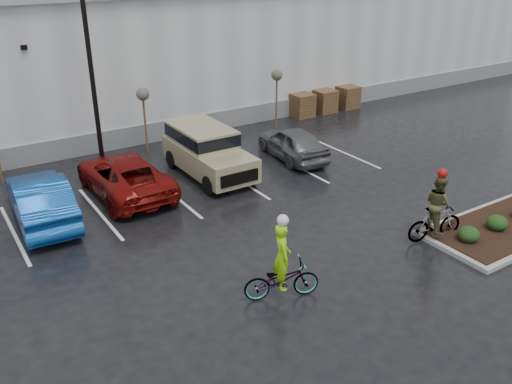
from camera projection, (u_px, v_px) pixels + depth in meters
ground at (356, 267)px, 16.78m from camera, size 120.00×120.00×0.00m
warehouse at (108, 47)px, 32.10m from camera, size 60.50×15.50×7.20m
wooded_ridge at (26, 19)px, 49.97m from camera, size 80.00×25.00×6.00m
lamppost at (87, 39)px, 21.64m from camera, size 0.50×1.00×9.22m
sapling_mid at (143, 98)px, 24.86m from camera, size 0.60×0.60×3.20m
sapling_east at (277, 78)px, 28.57m from camera, size 0.60×0.60×3.20m
pallet_stack_a at (302, 105)px, 31.41m from camera, size 1.20×1.20×1.35m
pallet_stack_b at (324, 101)px, 32.26m from camera, size 1.20×1.20×1.35m
pallet_stack_c at (347, 97)px, 33.15m from camera, size 1.20×1.20×1.35m
shrub_a at (469, 234)px, 17.82m from camera, size 0.70×0.70×0.52m
shrub_b at (497, 223)px, 18.56m from camera, size 0.70×0.70×0.52m
fire_lane_sign at (440, 196)px, 18.23m from camera, size 0.30×0.05×2.20m
car_blue at (41, 199)px, 19.27m from camera, size 2.06×5.26×1.70m
car_red at (124, 175)px, 21.47m from camera, size 2.62×5.61×1.55m
suv_tan at (209, 153)px, 23.11m from camera, size 2.20×5.10×2.06m
car_grey at (293, 143)px, 25.13m from camera, size 2.28×4.60×1.51m
cyclist_hivis at (282, 273)px, 15.01m from camera, size 2.27×1.46×2.60m
cyclist_olive at (436, 215)px, 18.00m from camera, size 2.06×1.04×2.57m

